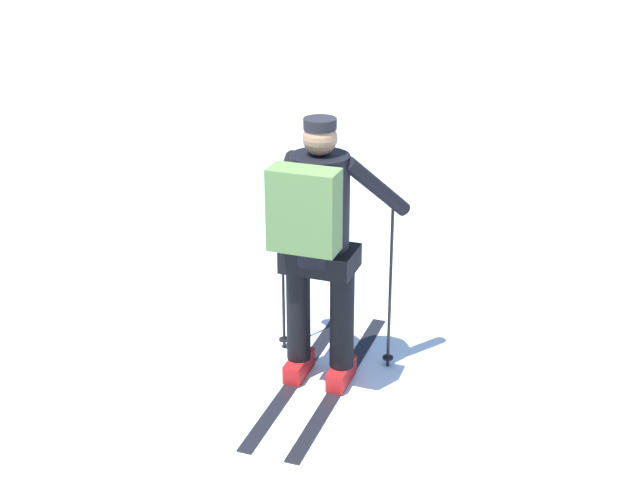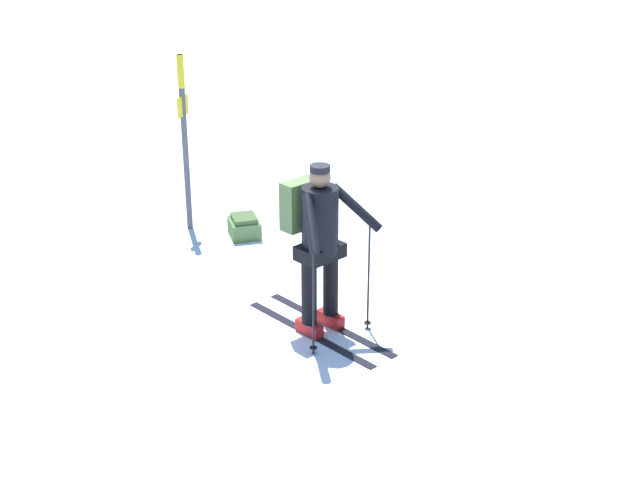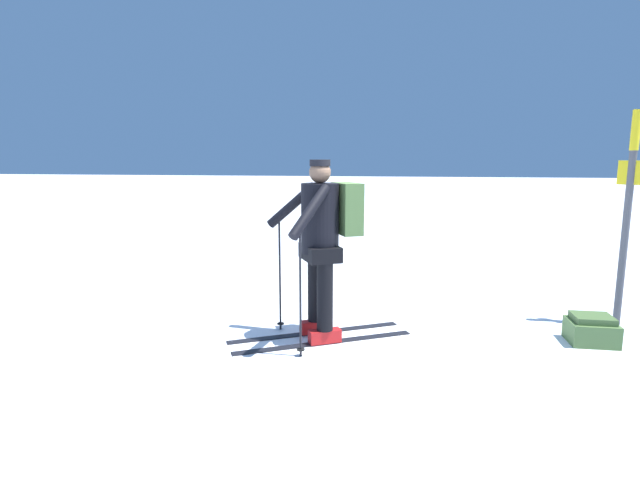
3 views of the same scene
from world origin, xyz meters
name	(u,v)px [view 2 (image 2 of 3)]	position (x,y,z in m)	size (l,w,h in m)	color
ground_plane	(264,319)	(0.00, 0.00, 0.00)	(80.00, 80.00, 0.00)	white
skier	(317,235)	(-0.33, -0.47, 1.00)	(1.72, 1.16, 1.70)	black
dropped_backpack	(244,227)	(2.17, -0.19, 0.13)	(0.41, 0.36, 0.27)	#4C6B38
trail_marker	(184,128)	(2.63, 0.42, 1.29)	(0.21, 0.16, 2.18)	#4C4C51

